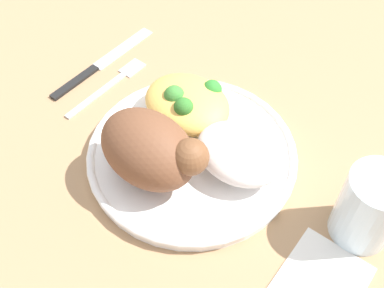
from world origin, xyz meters
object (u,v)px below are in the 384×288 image
object	(u,v)px
knife	(95,67)
water_glass	(370,208)
plate	(192,154)
rice_pile	(239,153)
fork	(110,84)
mac_cheese_with_broccoli	(188,103)
roasted_chicken	(151,150)

from	to	relation	value
knife	water_glass	xyz separation A→B (m)	(0.41, 0.01, 0.04)
plate	rice_pile	size ratio (longest dim) A/B	2.45
fork	water_glass	distance (m)	0.37
plate	knife	xyz separation A→B (m)	(-0.21, 0.03, -0.01)
fork	water_glass	xyz separation A→B (m)	(0.37, 0.02, 0.04)
water_glass	mac_cheese_with_broccoli	bearing A→B (deg)	-178.93
fork	mac_cheese_with_broccoli	bearing A→B (deg)	6.79
rice_pile	roasted_chicken	bearing A→B (deg)	-133.17
rice_pile	water_glass	bearing A→B (deg)	10.07
knife	water_glass	bearing A→B (deg)	1.30
plate	roasted_chicken	bearing A→B (deg)	-103.33
knife	water_glass	world-z (taller)	water_glass
rice_pile	mac_cheese_with_broccoli	world-z (taller)	mac_cheese_with_broccoli
rice_pile	mac_cheese_with_broccoli	bearing A→B (deg)	167.27
fork	knife	world-z (taller)	knife
fork	plate	bearing A→B (deg)	-7.85
rice_pile	knife	xyz separation A→B (m)	(-0.26, 0.02, -0.04)
mac_cheese_with_broccoli	fork	xyz separation A→B (m)	(-0.13, -0.02, -0.04)
rice_pile	mac_cheese_with_broccoli	xyz separation A→B (m)	(-0.09, 0.02, 0.00)
roasted_chicken	knife	xyz separation A→B (m)	(-0.20, 0.09, -0.06)
rice_pile	fork	bearing A→B (deg)	178.50
fork	knife	bearing A→B (deg)	165.69
plate	roasted_chicken	xyz separation A→B (m)	(-0.01, -0.05, 0.05)
rice_pile	fork	xyz separation A→B (m)	(-0.22, 0.01, -0.04)
knife	water_glass	size ratio (longest dim) A/B	2.13
mac_cheese_with_broccoli	water_glass	size ratio (longest dim) A/B	1.24
roasted_chicken	mac_cheese_with_broccoli	size ratio (longest dim) A/B	1.14
roasted_chicken	mac_cheese_with_broccoli	world-z (taller)	roasted_chicken
rice_pile	knife	world-z (taller)	rice_pile
plate	roasted_chicken	size ratio (longest dim) A/B	1.96
fork	water_glass	size ratio (longest dim) A/B	1.59
rice_pile	fork	size ratio (longest dim) A/B	0.71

